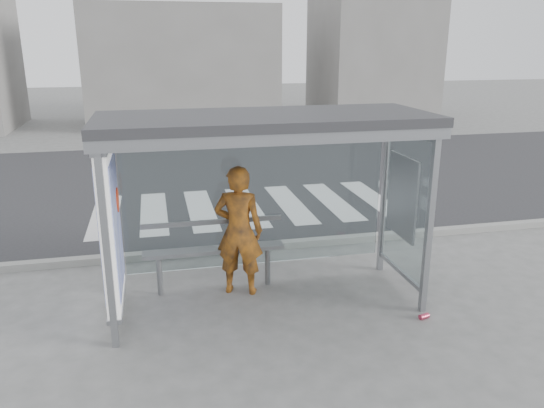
% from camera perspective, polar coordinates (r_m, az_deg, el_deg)
% --- Properties ---
extents(ground, '(80.00, 80.00, 0.00)m').
position_cam_1_polar(ground, '(7.55, -0.56, -10.51)').
color(ground, '#61615E').
rests_on(ground, ground).
extents(road, '(30.00, 10.00, 0.01)m').
position_cam_1_polar(road, '(14.05, -6.59, 2.55)').
color(road, '#28282B').
rests_on(road, ground).
extents(curb, '(30.00, 0.18, 0.12)m').
position_cam_1_polar(curb, '(9.27, -3.11, -4.72)').
color(curb, gray).
rests_on(curb, ground).
extents(crosswalk, '(6.55, 3.00, 0.00)m').
position_cam_1_polar(crosswalk, '(11.74, -2.81, -0.28)').
color(crosswalk, silver).
rests_on(crosswalk, ground).
extents(bus_shelter, '(4.25, 1.65, 2.62)m').
position_cam_1_polar(bus_shelter, '(6.85, -3.76, 4.30)').
color(bus_shelter, gray).
rests_on(bus_shelter, ground).
extents(building_center, '(8.00, 5.00, 5.00)m').
position_cam_1_polar(building_center, '(24.60, -9.74, 14.48)').
color(building_center, slate).
rests_on(building_center, ground).
extents(building_right, '(5.00, 5.00, 7.00)m').
position_cam_1_polar(building_right, '(26.66, 10.72, 16.76)').
color(building_right, slate).
rests_on(building_right, ground).
extents(person, '(0.80, 0.65, 1.88)m').
position_cam_1_polar(person, '(7.49, -3.59, -2.88)').
color(person, '#CA5413').
rests_on(person, ground).
extents(bench, '(2.03, 0.25, 1.05)m').
position_cam_1_polar(bench, '(7.72, -6.26, -4.94)').
color(bench, slate).
rests_on(bench, ground).
extents(soda_can, '(0.15, 0.11, 0.07)m').
position_cam_1_polar(soda_can, '(7.39, 16.04, -11.54)').
color(soda_can, '#C93B59').
rests_on(soda_can, ground).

